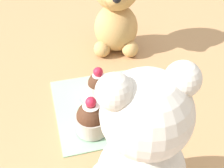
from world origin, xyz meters
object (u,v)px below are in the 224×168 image
Objects in this scene: cupcake_near_cream_bear at (92,119)px; saucer_plate at (99,94)px; teddy_bear_cream at (142,149)px; teddy_bear_tan at (116,9)px; cupcake_near_tan_bear at (99,85)px.

cupcake_near_cream_bear is 1.02× the size of saucer_plate.
teddy_bear_cream is 3.26× the size of saucer_plate.
teddy_bear_tan is 2.92× the size of saucer_plate.
cupcake_near_cream_bear is at bearing 69.78° from saucer_plate.
teddy_bear_cream is at bearing -86.35° from teddy_bear_tan.
saucer_plate is (0.01, -0.23, -0.11)m from teddy_bear_cream.
teddy_bear_tan reaches higher than saucer_plate.
cupcake_near_tan_bear is at bearing -110.22° from cupcake_near_cream_bear.
cupcake_near_cream_bear reaches higher than saucer_plate.
cupcake_near_cream_bear is 0.10m from saucer_plate.
cupcake_near_tan_bear is (0.08, 0.16, -0.07)m from teddy_bear_tan.
teddy_bear_tan is at bearing -116.13° from saucer_plate.
teddy_bear_tan is (-0.08, -0.40, -0.01)m from teddy_bear_cream.
cupcake_near_tan_bear is at bearing -89.95° from teddy_bear_cream.
teddy_bear_cream is 0.17m from cupcake_near_cream_bear.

